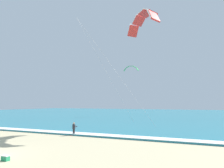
{
  "coord_description": "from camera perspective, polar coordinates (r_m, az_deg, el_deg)",
  "views": [
    {
      "loc": [
        16.97,
        -12.65,
        4.26
      ],
      "look_at": [
        3.29,
        16.65,
        6.92
      ],
      "focal_mm": 36.94,
      "sensor_mm": 36.0,
      "label": 1
    }
  ],
  "objects": [
    {
      "name": "kite_primary",
      "position": [
        36.6,
        7.75,
        15.66
      ],
      "size": [
        10.73,
        10.07,
        17.03
      ],
      "color": "red"
    },
    {
      "name": "kite_distant",
      "position": [
        73.94,
        4.73,
        4.02
      ],
      "size": [
        4.9,
        1.51,
        1.74
      ],
      "color": "green"
    },
    {
      "name": "cooler_box",
      "position": [
        19.48,
        -24.87,
        -16.29
      ],
      "size": [
        0.58,
        0.38,
        0.4
      ],
      "color": "#238E5B",
      "rests_on": "ground"
    },
    {
      "name": "sea",
      "position": [
        87.08,
        13.87,
        -7.3
      ],
      "size": [
        200.0,
        120.0,
        0.2
      ],
      "primitive_type": "cube",
      "color": "teal",
      "rests_on": "ground"
    },
    {
      "name": "surf_foam",
      "position": [
        31.57,
        -7.91,
        -12.01
      ],
      "size": [
        200.0,
        2.02,
        0.04
      ],
      "primitive_type": "cube",
      "color": "white",
      "rests_on": "sea"
    },
    {
      "name": "kitesurfer",
      "position": [
        31.26,
        -9.4,
        -10.73
      ],
      "size": [
        0.59,
        0.59,
        1.69
      ],
      "color": "#232328",
      "rests_on": "ground"
    },
    {
      "name": "surfboard",
      "position": [
        31.36,
        -9.45,
        -12.39
      ],
      "size": [
        0.72,
        1.46,
        0.09
      ],
      "color": "#E04C38",
      "rests_on": "ground"
    }
  ]
}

